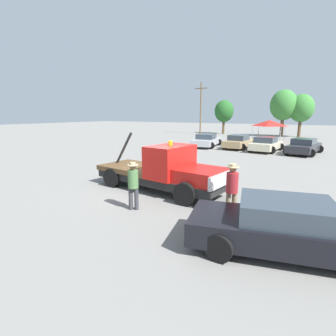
{
  "coord_description": "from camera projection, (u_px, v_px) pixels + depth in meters",
  "views": [
    {
      "loc": [
        6.23,
        -9.57,
        3.38
      ],
      "look_at": [
        0.5,
        0.0,
        1.05
      ],
      "focal_mm": 28.0,
      "sensor_mm": 36.0,
      "label": 1
    }
  ],
  "objects": [
    {
      "name": "ground_plane",
      "position": [
        159.0,
        189.0,
        11.86
      ],
      "size": [
        160.0,
        160.0,
        0.0
      ],
      "primitive_type": "plane",
      "color": "gray"
    },
    {
      "name": "tow_truck",
      "position": [
        165.0,
        171.0,
        11.45
      ],
      "size": [
        6.42,
        2.81,
        2.51
      ],
      "rotation": [
        0.0,
        0.0,
        -0.13
      ],
      "color": "black",
      "rests_on": "ground"
    },
    {
      "name": "foreground_car",
      "position": [
        294.0,
        228.0,
        6.33
      ],
      "size": [
        5.41,
        3.06,
        1.34
      ],
      "rotation": [
        0.0,
        0.0,
        0.24
      ],
      "color": "black",
      "rests_on": "ground"
    },
    {
      "name": "person_near_truck",
      "position": [
        232.0,
        186.0,
        8.5
      ],
      "size": [
        0.4,
        0.4,
        1.8
      ],
      "rotation": [
        0.0,
        0.0,
        5.45
      ],
      "color": "#847051",
      "rests_on": "ground"
    },
    {
      "name": "person_at_hood",
      "position": [
        133.0,
        182.0,
        9.19
      ],
      "size": [
        0.38,
        0.38,
        1.72
      ],
      "rotation": [
        0.0,
        0.0,
        5.21
      ],
      "color": "#38383D",
      "rests_on": "ground"
    },
    {
      "name": "parked_car_silver",
      "position": [
        207.0,
        140.0,
        27.02
      ],
      "size": [
        2.87,
        5.08,
        1.34
      ],
      "rotation": [
        0.0,
        0.0,
        1.7
      ],
      "color": "#B7B7BC",
      "rests_on": "ground"
    },
    {
      "name": "parked_car_tan",
      "position": [
        239.0,
        142.0,
        25.74
      ],
      "size": [
        2.55,
        4.78,
        1.34
      ],
      "rotation": [
        0.0,
        0.0,
        1.51
      ],
      "color": "tan",
      "rests_on": "ground"
    },
    {
      "name": "parked_car_cream",
      "position": [
        266.0,
        144.0,
        23.63
      ],
      "size": [
        2.74,
        4.4,
        1.34
      ],
      "rotation": [
        0.0,
        0.0,
        1.47
      ],
      "color": "beige",
      "rests_on": "ground"
    },
    {
      "name": "parked_car_charcoal",
      "position": [
        304.0,
        146.0,
        22.08
      ],
      "size": [
        2.91,
        4.85,
        1.34
      ],
      "rotation": [
        0.0,
        0.0,
        1.41
      ],
      "color": "#2D2D33",
      "rests_on": "ground"
    },
    {
      "name": "canopy_tent_red",
      "position": [
        269.0,
        123.0,
        32.02
      ],
      "size": [
        3.2,
        3.2,
        2.6
      ],
      "color": "#9E9EA3",
      "rests_on": "ground"
    },
    {
      "name": "tree_left",
      "position": [
        284.0,
        105.0,
        38.21
      ],
      "size": [
        3.81,
        3.81,
        6.8
      ],
      "color": "brown",
      "rests_on": "ground"
    },
    {
      "name": "tree_center",
      "position": [
        224.0,
        111.0,
        43.74
      ],
      "size": [
        3.14,
        3.14,
        5.6
      ],
      "color": "brown",
      "rests_on": "ground"
    },
    {
      "name": "tree_right",
      "position": [
        301.0,
        108.0,
        37.66
      ],
      "size": [
        3.44,
        3.44,
        6.15
      ],
      "color": "brown",
      "rests_on": "ground"
    },
    {
      "name": "traffic_cone",
      "position": [
        195.0,
        164.0,
        16.43
      ],
      "size": [
        0.4,
        0.4,
        0.55
      ],
      "color": "black",
      "rests_on": "ground"
    },
    {
      "name": "utility_pole",
      "position": [
        201.0,
        107.0,
        44.28
      ],
      "size": [
        2.2,
        0.24,
        8.52
      ],
      "color": "brown",
      "rests_on": "ground"
    }
  ]
}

